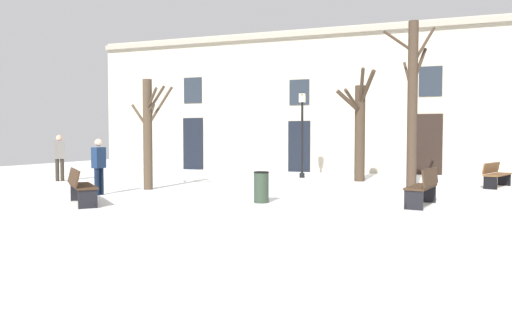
% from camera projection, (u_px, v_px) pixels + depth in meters
% --- Properties ---
extents(ground_plane, '(36.12, 36.12, 0.00)m').
position_uv_depth(ground_plane, '(239.00, 190.00, 14.89)').
color(ground_plane, white).
extents(building_facade, '(22.58, 0.60, 7.07)m').
position_uv_depth(building_facade, '(301.00, 100.00, 23.23)').
color(building_facade, '#BCB29E').
rests_on(building_facade, ground).
extents(tree_near_facade, '(1.59, 1.67, 3.56)m').
position_uv_depth(tree_near_facade, '(148.00, 131.00, 14.99)').
color(tree_near_facade, '#4C3D2D').
rests_on(tree_near_facade, ground).
extents(tree_foreground, '(1.68, 1.40, 5.49)m').
position_uv_depth(tree_foreground, '(413.00, 101.00, 15.25)').
color(tree_foreground, '#423326').
rests_on(tree_foreground, ground).
extents(tree_right_of_center, '(1.56, 1.60, 4.25)m').
position_uv_depth(tree_right_of_center, '(360.00, 127.00, 17.89)').
color(tree_right_of_center, '#423326').
rests_on(tree_right_of_center, ground).
extents(streetlamp, '(0.30, 0.30, 3.62)m').
position_uv_depth(streetlamp, '(302.00, 125.00, 19.56)').
color(streetlamp, black).
rests_on(streetlamp, ground).
extents(litter_bin, '(0.42, 0.42, 0.80)m').
position_uv_depth(litter_bin, '(261.00, 187.00, 11.94)').
color(litter_bin, '#2D3D2D').
rests_on(litter_bin, ground).
extents(bench_far_corner, '(1.60, 1.57, 0.90)m').
position_uv_depth(bench_far_corner, '(81.00, 186.00, 11.59)').
color(bench_far_corner, '#3D2819').
rests_on(bench_far_corner, ground).
extents(bench_back_to_back_right, '(0.85, 1.72, 0.94)m').
position_uv_depth(bench_back_to_back_right, '(424.00, 187.00, 11.30)').
color(bench_back_to_back_right, '#3D2819').
rests_on(bench_back_to_back_right, ground).
extents(bench_near_center_tree, '(1.16, 1.81, 0.84)m').
position_uv_depth(bench_near_center_tree, '(496.00, 174.00, 15.74)').
color(bench_near_center_tree, brown).
rests_on(bench_near_center_tree, ground).
extents(person_strolling, '(0.43, 0.42, 1.80)m').
position_uv_depth(person_strolling, '(60.00, 155.00, 18.05)').
color(person_strolling, '#2D271E').
rests_on(person_strolling, ground).
extents(person_near_bench, '(0.26, 0.40, 1.65)m').
position_uv_depth(person_near_bench, '(99.00, 164.00, 13.53)').
color(person_near_bench, black).
rests_on(person_near_bench, ground).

